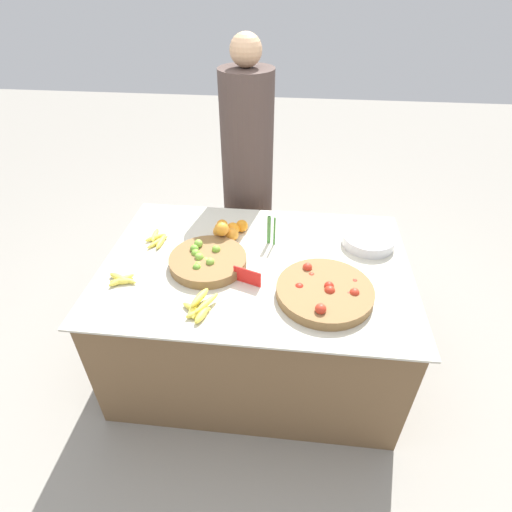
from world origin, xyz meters
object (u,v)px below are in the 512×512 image
Objects in this scene: metal_bowl at (368,240)px; vendor_person at (248,183)px; lime_bowl at (207,261)px; tomato_basket at (324,292)px; price_sign at (247,276)px.

vendor_person reaches higher than metal_bowl.
lime_bowl is 0.87× the size of tomato_basket.
price_sign is (-0.64, -0.41, 0.01)m from metal_bowl.
lime_bowl reaches higher than price_sign.
vendor_person is at bearing 83.23° from lime_bowl.
vendor_person is (0.10, 0.88, 0.02)m from lime_bowl.
metal_bowl is 0.76m from price_sign.
lime_bowl is at bearing 163.63° from tomato_basket.
lime_bowl is 0.89m from vendor_person.
lime_bowl reaches higher than tomato_basket.
tomato_basket is (0.61, -0.18, -0.00)m from lime_bowl.
tomato_basket reaches higher than price_sign.
metal_bowl is (0.26, 0.46, 0.00)m from tomato_basket.
lime_bowl is 0.63m from tomato_basket.
tomato_basket reaches higher than metal_bowl.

